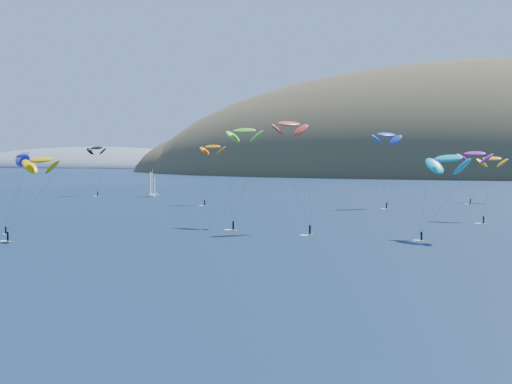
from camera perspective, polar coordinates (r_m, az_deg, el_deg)
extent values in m
ellipsoid|color=#3D3526|center=(609.60, 17.57, 0.18)|extent=(600.00, 300.00, 210.00)
ellipsoid|color=#3D3526|center=(666.05, 3.82, 1.01)|extent=(340.00, 240.00, 120.00)
ellipsoid|color=slate|center=(966.20, -12.89, 1.78)|extent=(400.00, 240.00, 60.00)
ellipsoid|color=slate|center=(861.34, -6.54, 1.75)|extent=(240.00, 180.00, 44.00)
cube|color=white|center=(277.05, -8.31, -0.29)|extent=(4.69, 7.55, 0.88)
cylinder|color=white|center=(277.23, -8.27, 0.78)|extent=(0.14, 0.14, 10.32)
cube|color=#E8F21A|center=(224.59, -4.12, -1.11)|extent=(1.52, 0.49, 0.08)
cylinder|color=black|center=(224.52, -4.13, -0.87)|extent=(0.35, 0.35, 1.61)
sphere|color=#8C6047|center=(224.46, -4.13, -0.64)|extent=(0.27, 0.27, 0.27)
ellipsoid|color=#EF6200|center=(230.38, -3.49, 3.64)|extent=(8.63, 4.24, 4.74)
cube|color=#E8F21A|center=(140.42, -19.24, -3.76)|extent=(1.57, 0.69, 0.08)
cylinder|color=black|center=(140.31, -19.25, -3.38)|extent=(0.35, 0.35, 1.62)
sphere|color=#8C6047|center=(140.21, -19.25, -3.00)|extent=(0.27, 0.27, 0.27)
ellipsoid|color=#D7A704|center=(142.50, -16.83, 2.48)|extent=(9.28, 5.48, 4.86)
cube|color=#E8F21A|center=(152.44, -1.84, -3.07)|extent=(1.62, 0.53, 0.09)
cylinder|color=black|center=(152.34, -1.84, -2.69)|extent=(0.38, 0.38, 1.71)
sphere|color=#8C6047|center=(152.24, -1.84, -2.32)|extent=(0.29, 0.29, 0.29)
ellipsoid|color=#50C028|center=(161.43, -0.93, 4.93)|extent=(8.60, 4.27, 4.72)
cube|color=#E8F21A|center=(215.71, 10.40, -1.33)|extent=(1.38, 1.39, 0.08)
cylinder|color=black|center=(215.64, 10.40, -1.07)|extent=(0.36, 0.36, 1.62)
sphere|color=#8C6047|center=(215.57, 10.40, -0.82)|extent=(0.27, 0.27, 0.27)
ellipsoid|color=#1444B8|center=(219.51, 10.39, 4.53)|extent=(10.33, 10.39, 5.58)
cube|color=#E8F21A|center=(136.85, 13.10, -3.85)|extent=(1.41, 1.24, 0.08)
cylinder|color=black|center=(136.75, 13.10, -3.46)|extent=(0.34, 0.34, 1.57)
sphere|color=#8C6047|center=(136.65, 13.10, -3.08)|extent=(0.26, 0.26, 0.26)
ellipsoid|color=#00A7AD|center=(139.98, 15.12, 2.62)|extent=(10.79, 9.89, 5.61)
cube|color=#E8F21A|center=(174.82, 17.74, -2.43)|extent=(1.49, 0.50, 0.08)
cylinder|color=black|center=(174.74, 17.74, -2.13)|extent=(0.35, 0.35, 1.58)
sphere|color=#8C6047|center=(174.66, 17.75, -1.83)|extent=(0.26, 0.26, 0.26)
ellipsoid|color=#8D178B|center=(182.83, 17.10, 2.95)|extent=(8.25, 4.14, 4.51)
cube|color=#E8F21A|center=(143.74, 4.33, -3.45)|extent=(1.47, 1.52, 0.09)
cylinder|color=black|center=(143.63, 4.33, -3.04)|extent=(0.38, 0.38, 1.75)
sphere|color=#8C6047|center=(143.52, 4.33, -2.63)|extent=(0.29, 0.29, 0.29)
ellipsoid|color=red|center=(149.18, 2.67, 5.47)|extent=(8.30, 8.51, 4.53)
cube|color=#E8F21A|center=(152.39, -19.38, -3.24)|extent=(1.25, 1.24, 0.08)
cylinder|color=black|center=(152.30, -19.39, -2.92)|extent=(0.32, 0.32, 1.46)
sphere|color=#8C6047|center=(152.22, -19.39, -2.61)|extent=(0.24, 0.24, 0.24)
ellipsoid|color=#2D299E|center=(157.61, -18.18, 2.84)|extent=(8.64, 8.58, 4.64)
cube|color=#E8F21A|center=(242.82, 16.77, -0.92)|extent=(1.45, 0.48, 0.08)
cylinder|color=black|center=(242.76, 16.77, -0.71)|extent=(0.34, 0.34, 1.54)
sphere|color=#8C6047|center=(242.70, 16.78, -0.50)|extent=(0.26, 0.26, 0.26)
ellipsoid|color=#E0A607|center=(252.45, 18.36, 2.55)|extent=(9.64, 4.84, 5.27)
cube|color=#E8F21A|center=(281.21, -12.54, -0.34)|extent=(1.63, 0.60, 0.09)
cylinder|color=black|center=(281.16, -12.55, -0.14)|extent=(0.37, 0.37, 1.71)
sphere|color=#8C6047|center=(281.11, -12.55, 0.06)|extent=(0.29, 0.29, 0.29)
ellipsoid|color=black|center=(286.07, -12.63, 3.46)|extent=(8.91, 4.74, 4.79)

